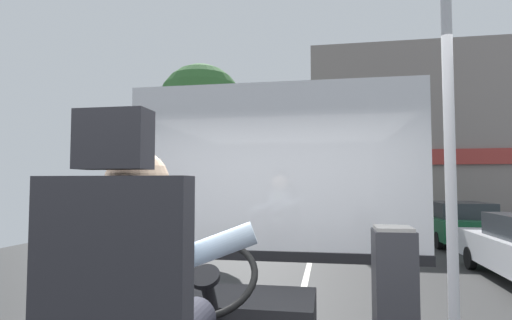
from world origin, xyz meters
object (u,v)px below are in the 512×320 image
at_px(parked_car_green, 458,222).
at_px(fare_box, 395,304).
at_px(bus_driver, 142,290).
at_px(handrail_pole, 451,192).

bearing_deg(parked_car_green, fare_box, -107.63).
bearing_deg(bus_driver, handrail_pole, 21.37).
height_order(bus_driver, handrail_pole, handrail_pole).
distance_m(handrail_pole, fare_box, 0.92).
relative_size(fare_box, parked_car_green, 0.21).
bearing_deg(fare_box, handrail_pole, -78.37).
bearing_deg(parked_car_green, bus_driver, -110.28).
xyz_separation_m(bus_driver, parked_car_green, (4.64, 12.55, -0.84)).
xyz_separation_m(bus_driver, fare_box, (1.00, 1.09, -0.31)).
distance_m(handrail_pole, parked_car_green, 12.66).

